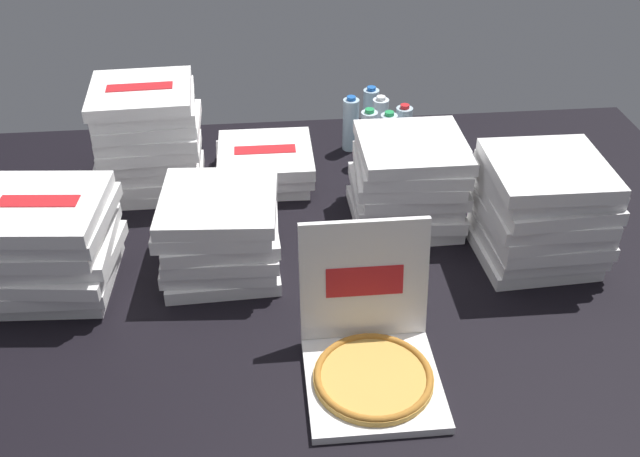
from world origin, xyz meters
The scene contains 14 objects.
ground_plane centered at (0.00, 0.00, -0.01)m, with size 3.20×2.40×0.02m, color black.
open_pizza_box centered at (0.13, -0.43, 0.08)m, with size 0.37×0.45×0.40m.
pizza_stack_left_mid centered at (-0.83, 0.06, 0.16)m, with size 0.43×0.43×0.33m.
pizza_stack_center_near centered at (-0.57, 0.68, 0.21)m, with size 0.41×0.42×0.42m.
pizza_stack_right_far centered at (-0.13, 0.68, 0.07)m, with size 0.40×0.40×0.14m.
pizza_stack_center_far centered at (0.79, 0.07, 0.19)m, with size 0.41×0.41×0.37m.
pizza_stack_left_far centered at (0.38, 0.34, 0.16)m, with size 0.42×0.41×0.33m.
pizza_stack_left_near centered at (-0.29, 0.11, 0.14)m, with size 0.41×0.40×0.28m.
water_bottle_0 centered at (0.37, 0.90, 0.12)m, with size 0.07×0.07×0.25m.
water_bottle_1 centered at (0.35, 1.00, 0.12)m, with size 0.07×0.07×0.25m.
water_bottle_2 centered at (0.31, 0.78, 0.12)m, with size 0.07×0.07×0.25m.
water_bottle_3 centered at (0.46, 0.81, 0.12)m, with size 0.07×0.07×0.25m.
water_bottle_4 centered at (0.25, 0.91, 0.12)m, with size 0.07×0.07×0.25m.
water_bottle_5 centered at (0.38, 0.75, 0.12)m, with size 0.07×0.07×0.25m.
Camera 1 is at (-0.15, -1.89, 1.52)m, focal length 40.70 mm.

